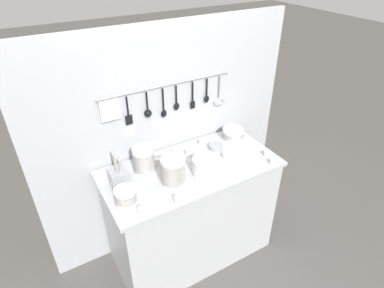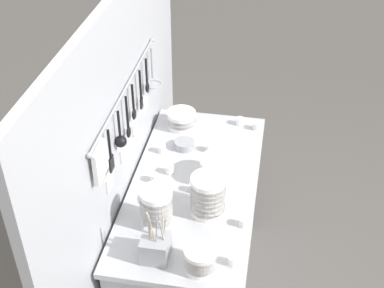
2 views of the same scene
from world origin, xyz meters
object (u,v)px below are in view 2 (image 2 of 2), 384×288
bowl_stack_short_front (208,195)px  cup_mid_row (233,260)px  cup_by_caddy (244,222)px  steel_mixing_bowl (184,144)px  cup_beside_plates (155,178)px  cup_back_left (194,188)px  bowl_stack_wide_centre (200,259)px  plate_stack (219,169)px  cup_edge_far (240,121)px  cutlery_caddy (155,247)px  cup_edge_near (162,149)px  bowl_stack_tall_left (156,208)px  bowl_stack_back_corner (181,119)px  cup_back_right (257,126)px  cup_front_right (210,148)px  cup_front_left (154,201)px  cup_centre (170,169)px

bowl_stack_short_front → cup_mid_row: (-0.30, -0.16, -0.08)m
cup_mid_row → cup_by_caddy: bearing=-5.4°
steel_mixing_bowl → cup_beside_plates: cup_beside_plates is taller
cup_back_left → bowl_stack_wide_centre: bearing=-166.9°
plate_stack → cup_edge_far: plate_stack is taller
bowl_stack_wide_centre → plate_stack: plate_stack is taller
cup_back_left → cup_edge_far: bearing=-14.7°
cutlery_caddy → cup_edge_near: size_ratio=6.23×
bowl_stack_tall_left → cup_by_caddy: 0.41m
cup_edge_far → steel_mixing_bowl: bearing=135.2°
cup_mid_row → cup_by_caddy: size_ratio=1.00×
bowl_stack_short_front → plate_stack: (0.25, -0.02, -0.04)m
cutlery_caddy → cup_beside_plates: size_ratio=6.23×
bowl_stack_back_corner → cup_by_caddy: bearing=-149.9°
bowl_stack_tall_left → cup_beside_plates: bowl_stack_tall_left is taller
cup_back_right → cup_by_caddy: bearing=180.0°
steel_mixing_bowl → cup_by_caddy: 0.67m
cup_beside_plates → cup_front_right: bearing=-38.3°
cup_front_left → cup_edge_far: (0.76, -0.34, 0.00)m
cup_front_left → cup_mid_row: size_ratio=1.00×
bowl_stack_tall_left → cup_back_right: bowl_stack_tall_left is taller
steel_mixing_bowl → cutlery_caddy: cutlery_caddy is taller
cup_beside_plates → bowl_stack_back_corner: bearing=-4.6°
steel_mixing_bowl → cup_by_caddy: (-0.55, -0.38, 0.00)m
cup_edge_near → cup_mid_row: bearing=-146.8°
bowl_stack_wide_centre → cup_back_left: 0.50m
plate_stack → cup_back_right: 0.51m
cup_by_caddy → cup_edge_near: bearing=45.6°
cup_back_left → cup_back_right: same height
bowl_stack_wide_centre → cup_back_right: size_ratio=3.14×
bowl_stack_short_front → cup_front_right: size_ratio=4.69×
cup_front_right → cup_centre: same height
cup_edge_far → cup_by_caddy: size_ratio=1.00×
plate_stack → cup_front_right: 0.24m
cup_front_right → cup_beside_plates: bearing=141.7°
bowl_stack_back_corner → cup_back_right: bowl_stack_back_corner is taller
plate_stack → cup_by_caddy: plate_stack is taller
cup_front_right → cup_by_caddy: size_ratio=1.00×
cup_front_right → cup_by_caddy: same height
cup_edge_near → cup_front_right: same height
bowl_stack_tall_left → steel_mixing_bowl: (0.60, -0.01, -0.08)m
bowl_stack_short_front → bowl_stack_tall_left: size_ratio=1.04×
cup_front_left → cup_back_left: same height
bowl_stack_wide_centre → cup_front_right: 0.83m
cup_back_left → cup_centre: 0.19m
cup_mid_row → cup_front_right: 0.81m
plate_stack → cup_back_left: (-0.12, 0.11, -0.04)m
cup_beside_plates → bowl_stack_tall_left: bearing=-164.5°
bowl_stack_wide_centre → cup_mid_row: bearing=-70.6°
cup_beside_plates → cutlery_caddy: bearing=-166.1°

